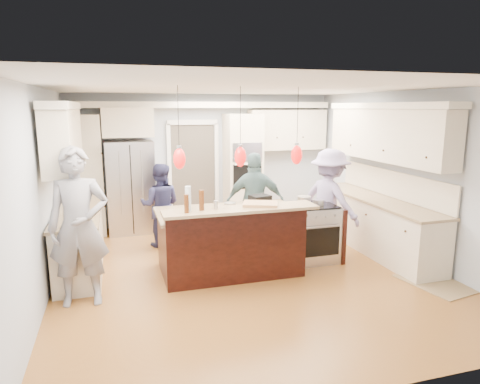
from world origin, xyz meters
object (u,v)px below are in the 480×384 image
object	(u,v)px
person_far_left	(160,205)
island_range	(313,233)
kitchen_island	(229,240)
refrigerator	(131,187)
person_bar_end	(79,227)

from	to	relation	value
person_far_left	island_range	bearing A→B (deg)	162.44
kitchen_island	person_far_left	size ratio (longest dim) A/B	1.42
refrigerator	person_far_left	world-z (taller)	refrigerator
island_range	person_far_left	bearing A→B (deg)	147.60
kitchen_island	person_far_left	world-z (taller)	person_far_left
refrigerator	kitchen_island	world-z (taller)	refrigerator
person_far_left	person_bar_end	bearing A→B (deg)	74.29
refrigerator	person_far_left	bearing A→B (deg)	-66.94
island_range	person_bar_end	xyz separation A→B (m)	(-3.46, -0.60, 0.54)
refrigerator	person_far_left	xyz separation A→B (m)	(0.45, -1.06, -0.16)
person_bar_end	person_far_left	bearing A→B (deg)	62.16
island_range	person_far_left	world-z (taller)	person_far_left
island_range	person_bar_end	distance (m)	3.55
kitchen_island	person_far_left	bearing A→B (deg)	119.46
refrigerator	kitchen_island	distance (m)	2.91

